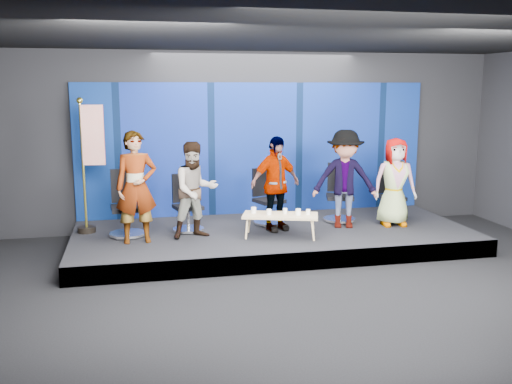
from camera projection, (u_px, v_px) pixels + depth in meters
ground at (317, 294)px, 7.87m from camera, size 10.00×10.00×0.00m
room_walls at (321, 117)px, 7.43m from camera, size 10.02×8.02×3.51m
riser at (273, 237)px, 10.24m from camera, size 7.00×3.00×0.30m
backdrop at (256, 149)px, 11.37m from camera, size 7.00×0.08×2.60m
chair_a at (127, 214)px, 9.75m from camera, size 0.69×0.69×1.13m
panelist_a at (136, 187)px, 9.23m from camera, size 0.70×0.50×1.83m
chair_b at (187, 212)px, 10.08m from camera, size 0.68×0.68×1.00m
panelist_b at (195, 190)px, 9.54m from camera, size 0.91×0.78×1.63m
chair_c at (267, 206)px, 10.59m from camera, size 0.74×0.74×1.03m
panelist_c at (275, 184)px, 10.02m from camera, size 1.06×0.71×1.68m
chair_d at (339, 202)px, 10.83m from camera, size 0.76×0.76×1.09m
panelist_d at (345, 179)px, 10.24m from camera, size 1.28×0.94×1.77m
chair_e at (391, 202)px, 10.98m from camera, size 0.62×0.62×1.00m
panelist_e at (395, 182)px, 10.40m from camera, size 0.84×0.60×1.61m
coffee_table at (280, 216)px, 9.66m from camera, size 1.37×0.90×0.39m
mug_a at (254, 210)px, 9.75m from camera, size 0.09×0.09×0.10m
mug_b at (269, 212)px, 9.62m from camera, size 0.08×0.08×0.10m
mug_c at (285, 211)px, 9.74m from camera, size 0.07×0.07×0.09m
mug_d at (298, 212)px, 9.60m from camera, size 0.09×0.09×0.11m
mug_e at (308, 212)px, 9.66m from camera, size 0.07×0.07×0.09m
flag_stand at (90, 162)px, 9.80m from camera, size 0.54×0.31×2.35m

